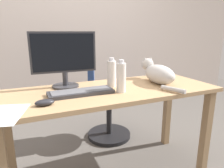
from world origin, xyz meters
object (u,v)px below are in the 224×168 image
(office_chair, at_px, (104,104))
(spray_bottle, at_px, (112,73))
(keyboard, at_px, (81,92))
(monitor, at_px, (64,57))
(water_bottle, at_px, (121,77))
(cat, at_px, (158,73))
(computer_mouse, at_px, (45,102))

(office_chair, relative_size, spray_bottle, 4.11)
(keyboard, xyz_separation_m, spray_bottle, (0.27, 0.10, 0.09))
(office_chair, relative_size, monitor, 1.90)
(keyboard, xyz_separation_m, water_bottle, (0.27, -0.06, 0.09))
(office_chair, height_order, monitor, monitor)
(cat, bearing_deg, keyboard, -174.64)
(keyboard, bearing_deg, cat, 5.36)
(monitor, bearing_deg, keyboard, -75.63)
(computer_mouse, height_order, spray_bottle, spray_bottle)
(cat, relative_size, water_bottle, 2.68)
(office_chair, height_order, computer_mouse, office_chair)
(computer_mouse, bearing_deg, office_chair, 49.64)
(computer_mouse, bearing_deg, monitor, 61.95)
(cat, bearing_deg, office_chair, 111.38)
(monitor, height_order, spray_bottle, monitor)
(monitor, xyz_separation_m, cat, (0.73, -0.17, -0.15))
(keyboard, relative_size, computer_mouse, 4.00)
(cat, bearing_deg, water_bottle, -162.42)
(keyboard, distance_m, spray_bottle, 0.30)
(keyboard, bearing_deg, office_chair, 57.25)
(office_chair, distance_m, cat, 0.79)
(monitor, relative_size, spray_bottle, 2.16)
(monitor, distance_m, cat, 0.76)
(office_chair, distance_m, spray_bottle, 0.75)
(office_chair, xyz_separation_m, spray_bottle, (-0.16, -0.58, 0.46))
(cat, relative_size, spray_bottle, 2.75)
(office_chair, height_order, water_bottle, water_bottle)
(office_chair, bearing_deg, water_bottle, -102.38)
(office_chair, bearing_deg, spray_bottle, -105.87)
(spray_bottle, bearing_deg, monitor, 158.28)
(cat, xyz_separation_m, computer_mouse, (-0.92, -0.19, -0.06))
(water_bottle, bearing_deg, cat, 17.58)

